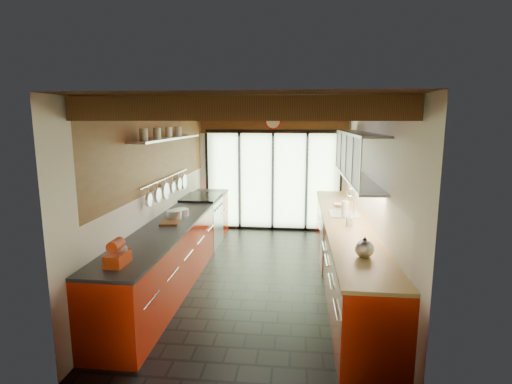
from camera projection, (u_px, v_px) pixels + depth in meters
The scene contains 18 objects.
ground at pixel (261, 276), 6.16m from camera, with size 5.50×5.50×0.00m, color black.
room_shell at pixel (261, 170), 5.87m from camera, with size 5.50×5.50×5.50m.
ceiling_beams at pixel (264, 115), 6.10m from camera, with size 3.14×5.06×4.90m.
glass_door at pixel (273, 154), 8.51m from camera, with size 2.95×0.10×2.90m.
left_counter at pixel (180, 245), 6.22m from camera, with size 0.68×5.00×0.92m.
range_stove at pixel (202, 221), 7.63m from camera, with size 0.66×0.90×0.97m.
right_counter at pixel (346, 250), 5.95m from camera, with size 0.68×5.00×0.92m.
sink_assembly at pixel (345, 212), 6.25m from camera, with size 0.45×0.52×0.43m.
upper_cabinets_right at pixel (358, 156), 5.98m from camera, with size 0.34×3.00×3.00m.
left_wall_fixtures at pixel (169, 157), 6.25m from camera, with size 0.28×2.60×0.96m.
stand_mixer at pixel (118, 254), 4.06m from camera, with size 0.18×0.31×0.28m.
pot_large at pixel (174, 215), 5.90m from camera, with size 0.23×0.23×0.14m, color silver.
pot_small at pixel (180, 212), 6.21m from camera, with size 0.25×0.25×0.09m, color silver.
cutting_board at pixel (170, 222), 5.71m from camera, with size 0.25×0.35×0.03m, color brown.
kettle at pixel (364, 248), 4.29m from camera, with size 0.22×0.26×0.24m.
paper_towel at pixel (345, 209), 6.12m from camera, with size 0.13×0.13×0.28m.
soap_bottle at pixel (349, 220), 5.57m from camera, with size 0.08×0.08×0.18m, color silver.
bowl at pixel (340, 205), 6.82m from camera, with size 0.21×0.21×0.05m, color silver.
Camera 1 is at (0.55, -5.81, 2.38)m, focal length 28.00 mm.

